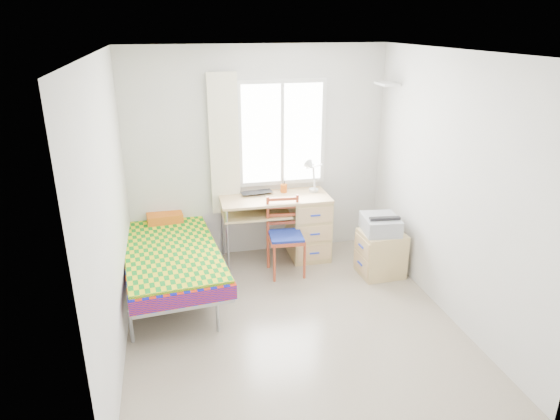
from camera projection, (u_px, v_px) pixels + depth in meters
The scene contains 17 objects.
floor at pixel (292, 322), 5.02m from camera, with size 3.50×3.50×0.00m, color #BCAD93.
ceiling at pixel (294, 52), 4.10m from camera, with size 3.50×3.50×0.00m, color white.
wall_back at pixel (258, 154), 6.15m from camera, with size 3.20×3.20×0.00m, color silver.
wall_left at pixel (110, 215), 4.23m from camera, with size 3.50×3.50×0.00m, color silver.
wall_right at pixel (451, 188), 4.89m from camera, with size 3.50×3.50×0.00m, color silver.
window at pixel (282, 133), 6.11m from camera, with size 1.10×0.04×1.30m.
curtain at pixel (224, 145), 5.95m from camera, with size 0.35×0.05×1.70m, color beige.
floating_shelf at pixel (387, 84), 5.84m from camera, with size 0.20×0.32×0.03m, color white.
bed at pixel (171, 250), 5.57m from camera, with size 1.18×2.21×0.92m.
desk at pixel (303, 223), 6.29m from camera, with size 1.34×0.62×0.83m.
chair at pixel (286, 231), 5.87m from camera, with size 0.43×0.43×0.93m.
cabinet at pixel (381, 253), 5.89m from camera, with size 0.51×0.46×0.53m.
printer at pixel (380, 224), 5.79m from camera, with size 0.44×0.50×0.20m.
laptop at pixel (258, 194), 6.12m from camera, with size 0.39×0.25×0.03m, color black.
pen_cup at pixel (284, 188), 6.23m from camera, with size 0.08×0.08×0.10m, color orange.
task_lamp at pixel (312, 172), 6.05m from camera, with size 0.24×0.34×0.46m.
book at pixel (259, 217), 6.10m from camera, with size 0.20×0.27×0.02m, color gray.
Camera 1 is at (-1.07, -4.16, 2.83)m, focal length 32.00 mm.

